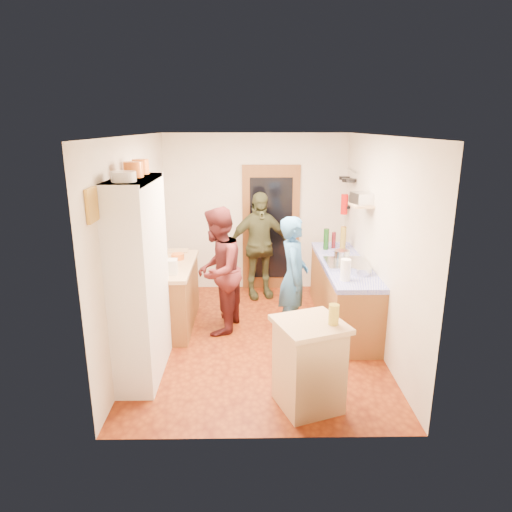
{
  "coord_description": "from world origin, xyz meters",
  "views": [
    {
      "loc": [
        -0.12,
        -5.5,
        2.72
      ],
      "look_at": [
        -0.03,
        0.15,
        1.09
      ],
      "focal_mm": 32.0,
      "sensor_mm": 36.0,
      "label": 1
    }
  ],
  "objects_px": {
    "hutch_body": "(140,280)",
    "person_left": "(221,270)",
    "right_counter_base": "(343,295)",
    "person_back": "(259,245)",
    "island_base": "(309,367)",
    "person_hob": "(296,278)"
  },
  "relations": [
    {
      "from": "hutch_body",
      "to": "right_counter_base",
      "type": "height_order",
      "value": "hutch_body"
    },
    {
      "from": "right_counter_base",
      "to": "person_hob",
      "type": "relative_size",
      "value": 1.37
    },
    {
      "from": "hutch_body",
      "to": "person_hob",
      "type": "relative_size",
      "value": 1.37
    },
    {
      "from": "hutch_body",
      "to": "right_counter_base",
      "type": "bearing_deg",
      "value": 27.47
    },
    {
      "from": "hutch_body",
      "to": "person_back",
      "type": "relative_size",
      "value": 1.28
    },
    {
      "from": "hutch_body",
      "to": "right_counter_base",
      "type": "relative_size",
      "value": 1.0
    },
    {
      "from": "right_counter_base",
      "to": "person_hob",
      "type": "bearing_deg",
      "value": -151.74
    },
    {
      "from": "hutch_body",
      "to": "person_back",
      "type": "distance_m",
      "value": 2.72
    },
    {
      "from": "right_counter_base",
      "to": "person_back",
      "type": "height_order",
      "value": "person_back"
    },
    {
      "from": "right_counter_base",
      "to": "person_back",
      "type": "bearing_deg",
      "value": 137.47
    },
    {
      "from": "island_base",
      "to": "hutch_body",
      "type": "bearing_deg",
      "value": 158.29
    },
    {
      "from": "person_left",
      "to": "person_hob",
      "type": "bearing_deg",
      "value": 93.38
    },
    {
      "from": "island_base",
      "to": "person_left",
      "type": "distance_m",
      "value": 2.08
    },
    {
      "from": "hutch_body",
      "to": "person_left",
      "type": "bearing_deg",
      "value": 53.6
    },
    {
      "from": "right_counter_base",
      "to": "hutch_body",
      "type": "bearing_deg",
      "value": -152.53
    },
    {
      "from": "right_counter_base",
      "to": "person_back",
      "type": "xyz_separation_m",
      "value": [
        -1.15,
        1.05,
        0.44
      ]
    },
    {
      "from": "island_base",
      "to": "person_back",
      "type": "relative_size",
      "value": 0.5
    },
    {
      "from": "hutch_body",
      "to": "person_left",
      "type": "distance_m",
      "value": 1.39
    },
    {
      "from": "person_hob",
      "to": "person_back",
      "type": "height_order",
      "value": "person_back"
    },
    {
      "from": "right_counter_base",
      "to": "island_base",
      "type": "height_order",
      "value": "island_base"
    },
    {
      "from": "right_counter_base",
      "to": "person_left",
      "type": "xyz_separation_m",
      "value": [
        -1.69,
        -0.2,
        0.43
      ]
    },
    {
      "from": "right_counter_base",
      "to": "person_left",
      "type": "height_order",
      "value": "person_left"
    }
  ]
}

